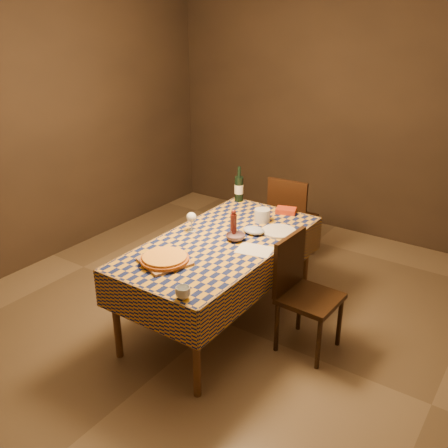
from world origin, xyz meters
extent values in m
plane|color=brown|center=(0.00, 0.00, 0.00)|extent=(5.00, 5.00, 0.00)
cube|color=#34271D|center=(0.00, 2.50, 1.35)|extent=(4.50, 0.10, 2.70)
cube|color=#34271D|center=(-2.25, 0.00, 1.35)|extent=(0.10, 5.00, 2.70)
cylinder|color=brown|center=(-0.38, -0.83, 0.38)|extent=(0.06, 0.06, 0.75)
cylinder|color=brown|center=(0.38, -0.83, 0.38)|extent=(0.06, 0.06, 0.75)
cylinder|color=brown|center=(-0.38, 0.83, 0.38)|extent=(0.06, 0.06, 0.75)
cylinder|color=brown|center=(0.38, 0.83, 0.38)|extent=(0.06, 0.06, 0.75)
cube|color=brown|center=(0.00, 0.00, 0.74)|extent=(0.90, 1.80, 0.03)
cube|color=brown|center=(0.00, 0.00, 0.76)|extent=(0.92, 1.82, 0.02)
cube|color=brown|center=(0.00, -0.92, 0.62)|extent=(0.94, 0.01, 0.30)
cube|color=brown|center=(0.00, 0.92, 0.62)|extent=(0.94, 0.01, 0.30)
cube|color=brown|center=(-0.47, 0.00, 0.62)|extent=(0.01, 1.84, 0.30)
cube|color=brown|center=(0.47, 0.00, 0.62)|extent=(0.01, 1.84, 0.30)
cube|color=#A0724B|center=(-0.12, -0.54, 0.78)|extent=(0.41, 0.41, 0.02)
cylinder|color=#A8531C|center=(-0.12, -0.54, 0.80)|extent=(0.40, 0.40, 0.02)
cylinder|color=orange|center=(-0.12, -0.54, 0.82)|extent=(0.36, 0.36, 0.02)
cylinder|color=#4A1511|center=(0.03, 0.15, 0.86)|extent=(0.06, 0.06, 0.18)
sphere|color=#4A1511|center=(0.03, 0.15, 0.98)|extent=(0.04, 0.04, 0.04)
imported|color=#5E474F|center=(0.09, 0.08, 0.79)|extent=(0.16, 0.16, 0.05)
cylinder|color=white|center=(-0.31, 0.02, 0.77)|extent=(0.08, 0.08, 0.01)
cylinder|color=white|center=(-0.31, 0.02, 0.81)|extent=(0.01, 0.01, 0.08)
sphere|color=white|center=(-0.31, 0.02, 0.90)|extent=(0.08, 0.08, 0.08)
ellipsoid|color=#430816|center=(-0.31, 0.02, 0.89)|extent=(0.05, 0.05, 0.03)
cylinder|color=black|center=(-0.38, 0.86, 0.89)|extent=(0.10, 0.10, 0.24)
cylinder|color=black|center=(-0.38, 0.86, 1.06)|extent=(0.04, 0.04, 0.10)
cylinder|color=#ECE7C9|center=(-0.38, 0.86, 0.89)|extent=(0.10, 0.10, 0.09)
cylinder|color=silver|center=(0.07, 0.54, 0.83)|extent=(0.18, 0.18, 0.11)
cube|color=#AF3217|center=(0.15, 0.84, 0.79)|extent=(0.21, 0.17, 0.04)
cylinder|color=silver|center=(0.31, 0.42, 0.78)|extent=(0.34, 0.34, 0.02)
imported|color=silver|center=(0.30, -0.85, 0.81)|extent=(0.13, 0.13, 0.08)
cube|color=silver|center=(0.32, 0.01, 0.77)|extent=(0.31, 0.26, 0.00)
ellipsoid|color=#A0AFCD|center=(0.14, 0.28, 0.80)|extent=(0.21, 0.17, 0.06)
cube|color=black|center=(-0.07, 1.45, 0.45)|extent=(0.45, 0.45, 0.04)
cube|color=black|center=(-0.06, 1.25, 0.70)|extent=(0.42, 0.07, 0.46)
cylinder|color=black|center=(0.09, 1.65, 0.21)|extent=(0.04, 0.04, 0.43)
cylinder|color=black|center=(-0.27, 1.62, 0.21)|extent=(0.04, 0.04, 0.43)
cylinder|color=black|center=(0.12, 1.29, 0.21)|extent=(0.04, 0.04, 0.43)
cylinder|color=black|center=(-0.24, 1.26, 0.21)|extent=(0.04, 0.04, 0.43)
cube|color=black|center=(0.77, 0.09, 0.45)|extent=(0.44, 0.44, 0.04)
cube|color=black|center=(0.57, 0.10, 0.70)|extent=(0.05, 0.42, 0.46)
cylinder|color=black|center=(0.95, -0.09, 0.21)|extent=(0.04, 0.04, 0.43)
cylinder|color=black|center=(0.96, 0.27, 0.21)|extent=(0.04, 0.04, 0.43)
cylinder|color=black|center=(0.59, -0.08, 0.21)|extent=(0.04, 0.04, 0.43)
cylinder|color=black|center=(0.60, 0.28, 0.21)|extent=(0.04, 0.04, 0.43)
camera|label=1|loc=(2.08, -2.98, 2.48)|focal=40.00mm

